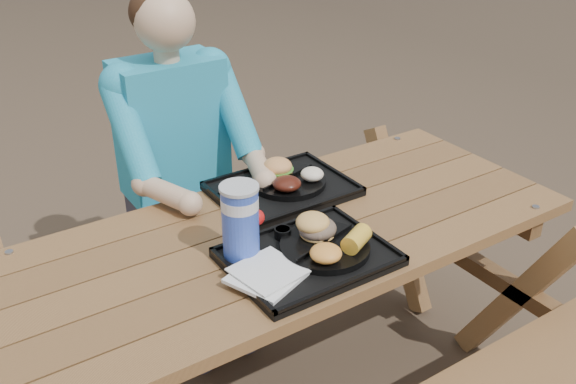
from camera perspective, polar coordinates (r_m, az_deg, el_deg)
picnic_table at (r=2.20m, az=0.00°, el=-11.65°), size 1.80×1.49×0.75m
tray_near at (r=1.83m, az=1.79°, el=-5.88°), size 0.45×0.35×0.02m
tray_far at (r=2.18m, az=-0.51°, el=0.20°), size 0.45×0.35×0.02m
plate_near at (r=1.84m, az=3.30°, el=-4.90°), size 0.26×0.26×0.02m
plate_far at (r=2.20m, az=0.01°, el=0.96°), size 0.26×0.26×0.02m
napkin_stack at (r=1.73m, az=-1.92°, el=-7.40°), size 0.22×0.22×0.02m
soda_cup at (r=1.78m, az=-4.25°, el=-2.73°), size 0.10×0.10×0.21m
condiment_bbq at (r=1.90m, az=-0.47°, el=-3.66°), size 0.05×0.05×0.03m
condiment_mustard at (r=1.94m, az=1.41°, el=-2.98°), size 0.05×0.05×0.03m
sandwich at (r=1.85m, az=2.66°, el=-2.41°), size 0.10×0.10×0.11m
mac_cheese at (r=1.76m, az=3.38°, el=-5.45°), size 0.09×0.09×0.04m
corn_cob at (r=1.82m, az=6.11°, el=-4.18°), size 0.12×0.12×0.05m
cutlery_far at (r=2.11m, az=-4.69°, el=-0.56°), size 0.09×0.14×0.01m
burger at (r=2.20m, az=-0.94°, el=2.62°), size 0.10×0.10×0.09m
baked_beans at (r=2.11m, az=-0.10°, el=0.75°), size 0.10×0.10×0.04m
potato_salad at (r=2.18m, az=2.15°, el=1.60°), size 0.08×0.08×0.04m
diner at (r=2.51m, az=-9.71°, el=0.67°), size 0.48×0.84×1.28m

